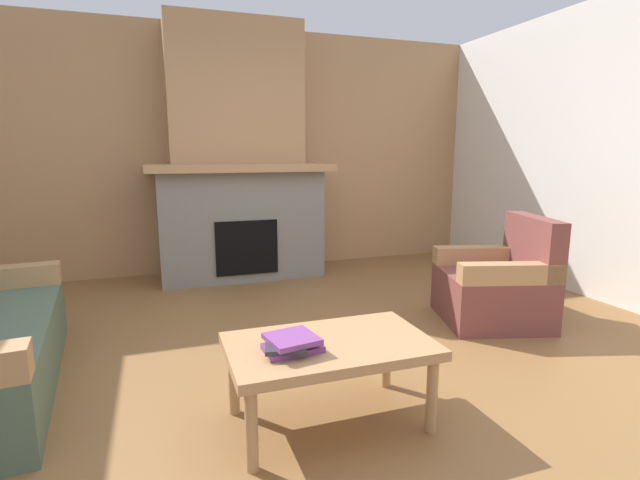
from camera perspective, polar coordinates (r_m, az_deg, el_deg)
ground at (r=2.96m, az=-0.35°, el=-16.43°), size 9.00×9.00×0.00m
wall_back_wood_panel at (r=5.56m, az=-10.57°, el=10.42°), size 6.00×0.12×2.70m
fireplace at (r=5.20m, az=-9.86°, el=8.39°), size 1.90×0.82×2.70m
armchair at (r=4.05m, az=20.69°, el=-5.17°), size 0.94×0.94×0.85m
coffee_table at (r=2.39m, az=1.16°, el=-13.38°), size 1.00×0.60×0.43m
book_stack_near_edge at (r=2.25m, az=-3.57°, el=-12.41°), size 0.29×0.25×0.07m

